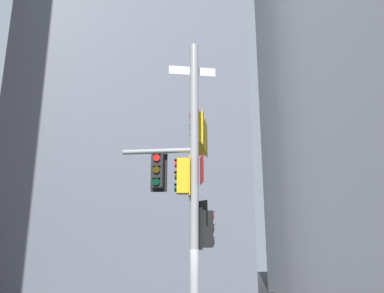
% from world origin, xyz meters
% --- Properties ---
extents(building_mid_block, '(16.64, 16.64, 31.85)m').
position_xyz_m(building_mid_block, '(-0.83, 22.89, 15.93)').
color(building_mid_block, slate).
rests_on(building_mid_block, ground).
extents(signal_pole_assembly, '(3.00, 2.62, 8.67)m').
position_xyz_m(signal_pole_assembly, '(0.04, 0.47, 4.80)').
color(signal_pole_assembly, '#9EA0A3').
rests_on(signal_pole_assembly, ground).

